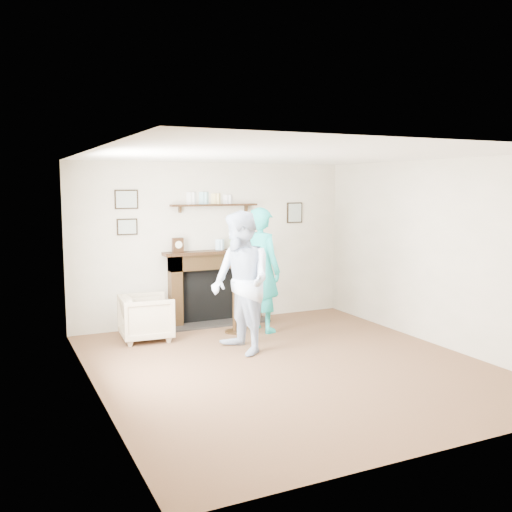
# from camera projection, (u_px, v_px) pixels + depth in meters

# --- Properties ---
(ground) EXTENTS (5.00, 5.00, 0.00)m
(ground) POSITION_uv_depth(u_px,v_px,m) (289.00, 365.00, 6.86)
(ground) COLOR brown
(ground) RESTS_ON ground
(room_shell) EXTENTS (4.54, 5.02, 2.52)m
(room_shell) POSITION_uv_depth(u_px,v_px,m) (264.00, 227.00, 7.29)
(room_shell) COLOR beige
(room_shell) RESTS_ON ground
(armchair) EXTENTS (0.74, 0.72, 0.64)m
(armchair) POSITION_uv_depth(u_px,v_px,m) (147.00, 340.00, 8.00)
(armchair) COLOR tan
(armchair) RESTS_ON ground
(man) EXTENTS (0.79, 0.96, 1.84)m
(man) POSITION_uv_depth(u_px,v_px,m) (241.00, 352.00, 7.38)
(man) COLOR silver
(man) RESTS_ON ground
(woman) EXTENTS (0.65, 0.78, 1.84)m
(woman) POSITION_uv_depth(u_px,v_px,m) (261.00, 331.00, 8.49)
(woman) COLOR #1FA6B1
(woman) RESTS_ON ground
(pedestal_table) EXTENTS (0.36, 0.36, 1.17)m
(pedestal_table) POSITION_uv_depth(u_px,v_px,m) (235.00, 284.00, 8.31)
(pedestal_table) COLOR black
(pedestal_table) RESTS_ON ground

